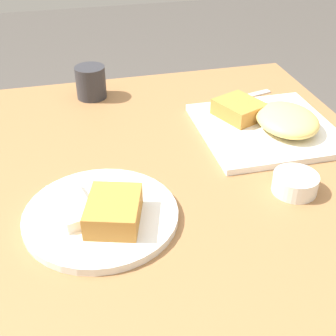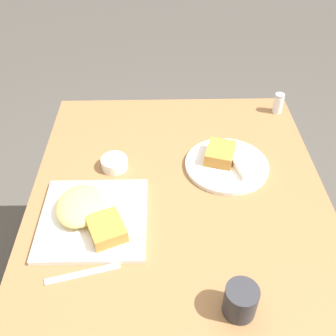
{
  "view_description": "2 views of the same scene",
  "coord_description": "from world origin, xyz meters",
  "px_view_note": "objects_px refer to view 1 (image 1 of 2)",
  "views": [
    {
      "loc": [
        -0.7,
        0.19,
        1.24
      ],
      "look_at": [
        -0.02,
        0.02,
        0.77
      ],
      "focal_mm": 50.0,
      "sensor_mm": 36.0,
      "label": 1
    },
    {
      "loc": [
        0.82,
        -0.05,
        1.55
      ],
      "look_at": [
        -0.03,
        -0.03,
        0.8
      ],
      "focal_mm": 42.0,
      "sensor_mm": 36.0,
      "label": 2
    }
  ],
  "objects_px": {
    "butter_knife": "(240,98)",
    "coffee_mug": "(91,82)",
    "plate_oval_far": "(101,214)",
    "sauce_ramekin": "(295,183)",
    "plate_square_near": "(270,123)"
  },
  "relations": [
    {
      "from": "plate_oval_far",
      "to": "coffee_mug",
      "type": "relative_size",
      "value": 3.26
    },
    {
      "from": "plate_square_near",
      "to": "coffee_mug",
      "type": "relative_size",
      "value": 3.59
    },
    {
      "from": "plate_oval_far",
      "to": "coffee_mug",
      "type": "height_order",
      "value": "coffee_mug"
    },
    {
      "from": "sauce_ramekin",
      "to": "coffee_mug",
      "type": "height_order",
      "value": "coffee_mug"
    },
    {
      "from": "butter_knife",
      "to": "plate_square_near",
      "type": "bearing_deg",
      "value": 76.62
    },
    {
      "from": "sauce_ramekin",
      "to": "coffee_mug",
      "type": "bearing_deg",
      "value": 32.74
    },
    {
      "from": "sauce_ramekin",
      "to": "coffee_mug",
      "type": "xyz_separation_m",
      "value": [
        0.48,
        0.31,
        0.02
      ]
    },
    {
      "from": "sauce_ramekin",
      "to": "plate_square_near",
      "type": "bearing_deg",
      "value": -12.58
    },
    {
      "from": "plate_oval_far",
      "to": "butter_knife",
      "type": "relative_size",
      "value": 1.46
    },
    {
      "from": "plate_square_near",
      "to": "sauce_ramekin",
      "type": "height_order",
      "value": "plate_square_near"
    },
    {
      "from": "plate_square_near",
      "to": "butter_knife",
      "type": "relative_size",
      "value": 1.61
    },
    {
      "from": "sauce_ramekin",
      "to": "butter_knife",
      "type": "xyz_separation_m",
      "value": [
        0.38,
        -0.05,
        -0.02
      ]
    },
    {
      "from": "butter_knife",
      "to": "coffee_mug",
      "type": "height_order",
      "value": "coffee_mug"
    },
    {
      "from": "plate_oval_far",
      "to": "sauce_ramekin",
      "type": "relative_size",
      "value": 3.19
    },
    {
      "from": "plate_oval_far",
      "to": "sauce_ramekin",
      "type": "xyz_separation_m",
      "value": [
        -0.0,
        -0.35,
        0.0
      ]
    }
  ]
}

